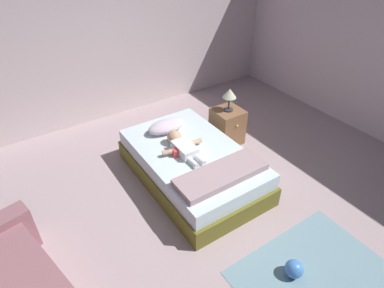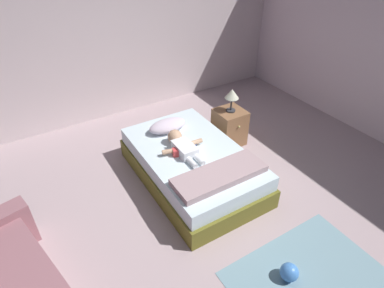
% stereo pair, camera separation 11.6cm
% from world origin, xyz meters
% --- Properties ---
extents(ground_plane, '(8.00, 8.00, 0.00)m').
position_xyz_m(ground_plane, '(0.00, 0.00, 0.00)').
color(ground_plane, '#B2999E').
extents(wall_behind_bed, '(8.00, 0.12, 2.63)m').
position_xyz_m(wall_behind_bed, '(0.00, 3.00, 1.32)').
color(wall_behind_bed, silver).
rests_on(wall_behind_bed, ground_plane).
extents(bed, '(1.16, 1.90, 0.44)m').
position_xyz_m(bed, '(0.11, 0.85, 0.22)').
color(bed, brown).
rests_on(bed, ground_plane).
extents(pillow, '(0.51, 0.27, 0.16)m').
position_xyz_m(pillow, '(0.07, 1.40, 0.52)').
color(pillow, silver).
rests_on(pillow, bed).
extents(baby, '(0.54, 0.66, 0.18)m').
position_xyz_m(baby, '(0.01, 0.93, 0.51)').
color(baby, white).
rests_on(baby, bed).
extents(toothbrush, '(0.04, 0.13, 0.02)m').
position_xyz_m(toothbrush, '(0.20, 0.98, 0.45)').
color(toothbrush, blue).
rests_on(toothbrush, bed).
extents(nightstand, '(0.39, 0.42, 0.53)m').
position_xyz_m(nightstand, '(0.99, 1.26, 0.27)').
color(nightstand, '#8B5F3D').
rests_on(nightstand, ground_plane).
extents(lamp, '(0.19, 0.19, 0.33)m').
position_xyz_m(lamp, '(0.99, 1.26, 0.78)').
color(lamp, '#333338').
rests_on(lamp, nightstand).
extents(rug, '(1.42, 0.98, 0.01)m').
position_xyz_m(rug, '(0.30, -0.91, 0.00)').
color(rug, '#779CAA').
rests_on(rug, ground_plane).
extents(toy_ball, '(0.17, 0.17, 0.17)m').
position_xyz_m(toy_ball, '(0.14, -0.81, 0.09)').
color(toy_ball, '#4787DE').
rests_on(toy_ball, rug).
extents(blanket, '(1.05, 0.38, 0.07)m').
position_xyz_m(blanket, '(0.11, 0.27, 0.48)').
color(blanket, '#AB8E92').
rests_on(blanket, bed).
extents(toy_block, '(0.11, 0.11, 0.09)m').
position_xyz_m(toy_block, '(-0.09, 0.87, 0.48)').
color(toy_block, '#E54344').
rests_on(toy_block, bed).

